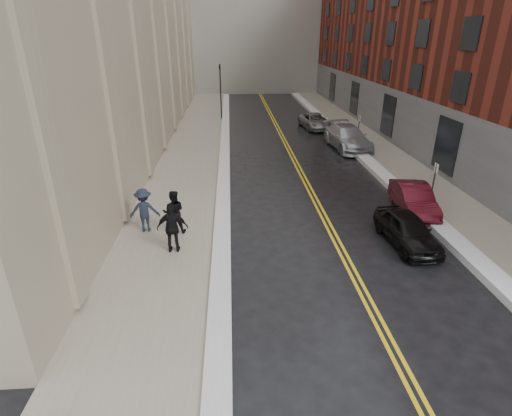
{
  "coord_description": "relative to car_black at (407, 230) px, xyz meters",
  "views": [
    {
      "loc": [
        -1.73,
        -9.37,
        7.85
      ],
      "look_at": [
        -0.82,
        4.79,
        1.6
      ],
      "focal_mm": 28.0,
      "sensor_mm": 36.0,
      "label": 1
    }
  ],
  "objects": [
    {
      "name": "car_maroon",
      "position": [
        1.6,
        3.08,
        0.03
      ],
      "size": [
        1.9,
        4.19,
        1.33
      ],
      "primitive_type": "imported",
      "rotation": [
        0.0,
        0.0,
        -0.13
      ],
      "color": "#4C0D17",
      "rests_on": "ground"
    },
    {
      "name": "car_silver_far",
      "position": [
        0.61,
        21.35,
        0.01
      ],
      "size": [
        2.68,
        4.87,
        1.29
      ],
      "primitive_type": "imported",
      "rotation": [
        0.0,
        0.0,
        0.12
      ],
      "color": "gray",
      "rests_on": "ground"
    },
    {
      "name": "pedestrian_c",
      "position": [
        -9.2,
        -0.22,
        0.5
      ],
      "size": [
        1.18,
        0.52,
        1.98
      ],
      "primitive_type": "imported",
      "rotation": [
        0.0,
        0.0,
        3.17
      ],
      "color": "black",
      "rests_on": "sidewalk_left"
    },
    {
      "name": "building_right",
      "position": [
        12.3,
        18.58,
        8.36
      ],
      "size": [
        14.0,
        50.0,
        18.0
      ],
      "primitive_type": "cube",
      "color": "maroon",
      "rests_on": "ground"
    },
    {
      "name": "lane_stripe_b",
      "position": [
        -2.58,
        11.58,
        -0.64
      ],
      "size": [
        0.12,
        64.0,
        0.01
      ],
      "primitive_type": "cube",
      "color": "gold",
      "rests_on": "ground"
    },
    {
      "name": "car_black",
      "position": [
        0.0,
        0.0,
        0.0
      ],
      "size": [
        1.78,
        3.86,
        1.28
      ],
      "primitive_type": "imported",
      "rotation": [
        0.0,
        0.0,
        0.07
      ],
      "color": "black",
      "rests_on": "ground"
    },
    {
      "name": "pedestrian_b",
      "position": [
        -10.6,
        1.6,
        0.45
      ],
      "size": [
        1.27,
        0.8,
        1.89
      ],
      "primitive_type": "imported",
      "rotation": [
        0.0,
        0.0,
        3.22
      ],
      "color": "#19202E",
      "rests_on": "sidewalk_left"
    },
    {
      "name": "sidewalk_right",
      "position": [
        3.8,
        11.58,
        -0.57
      ],
      "size": [
        3.0,
        64.0,
        0.15
      ],
      "primitive_type": "cube",
      "color": "gray",
      "rests_on": "ground"
    },
    {
      "name": "car_silver_near",
      "position": [
        1.6,
        14.53,
        0.18
      ],
      "size": [
        2.81,
        5.87,
        1.65
      ],
      "primitive_type": "imported",
      "rotation": [
        0.0,
        0.0,
        0.09
      ],
      "color": "#A6A7AD",
      "rests_on": "ground"
    },
    {
      "name": "parking_sign_far",
      "position": [
        2.7,
        15.58,
        0.71
      ],
      "size": [
        0.06,
        0.35,
        2.23
      ],
      "color": "black",
      "rests_on": "ground"
    },
    {
      "name": "traffic_signal",
      "position": [
        -7.8,
        25.58,
        2.44
      ],
      "size": [
        0.18,
        0.15,
        5.2
      ],
      "color": "black",
      "rests_on": "ground"
    },
    {
      "name": "snow_ridge_left",
      "position": [
        -7.4,
        11.58,
        -0.51
      ],
      "size": [
        0.7,
        60.8,
        0.26
      ],
      "primitive_type": "cube",
      "color": "white",
      "rests_on": "ground"
    },
    {
      "name": "lane_stripe_a",
      "position": [
        -2.82,
        11.58,
        -0.64
      ],
      "size": [
        0.12,
        64.0,
        0.01
      ],
      "primitive_type": "cube",
      "color": "gold",
      "rests_on": "ground"
    },
    {
      "name": "sidewalk_left",
      "position": [
        -9.7,
        11.58,
        -0.57
      ],
      "size": [
        4.0,
        64.0,
        0.15
      ],
      "primitive_type": "cube",
      "color": "gray",
      "rests_on": "ground"
    },
    {
      "name": "snow_ridge_right",
      "position": [
        1.95,
        11.58,
        -0.49
      ],
      "size": [
        0.85,
        60.8,
        0.3
      ],
      "primitive_type": "cube",
      "color": "white",
      "rests_on": "ground"
    },
    {
      "name": "ground",
      "position": [
        -5.2,
        -4.42,
        -0.64
      ],
      "size": [
        160.0,
        160.0,
        0.0
      ],
      "primitive_type": "plane",
      "color": "black",
      "rests_on": "ground"
    },
    {
      "name": "parking_sign_near",
      "position": [
        2.7,
        3.58,
        0.71
      ],
      "size": [
        0.06,
        0.35,
        2.23
      ],
      "color": "black",
      "rests_on": "ground"
    },
    {
      "name": "pedestrian_a",
      "position": [
        -9.36,
        1.37,
        0.44
      ],
      "size": [
        0.99,
        0.82,
        1.86
      ],
      "primitive_type": "imported",
      "rotation": [
        0.0,
        0.0,
        3.28
      ],
      "color": "black",
      "rests_on": "sidewalk_left"
    }
  ]
}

